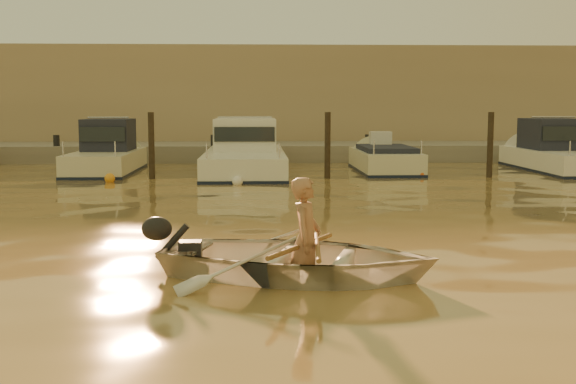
{
  "coord_description": "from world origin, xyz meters",
  "views": [
    {
      "loc": [
        -2.37,
        -7.97,
        2.21
      ],
      "look_at": [
        -1.83,
        4.13,
        0.75
      ],
      "focal_mm": 45.0,
      "sensor_mm": 36.0,
      "label": 1
    }
  ],
  "objects_px": {
    "moored_boat_1": "(106,153)",
    "moored_boat_2": "(245,153)",
    "dinghy": "(298,258)",
    "moored_boat_3": "(385,165)",
    "waterfront_building": "(305,101)",
    "moored_boat_4": "(559,152)",
    "person": "(306,240)"
  },
  "relations": [
    {
      "from": "moored_boat_1",
      "to": "moored_boat_4",
      "type": "height_order",
      "value": "same"
    },
    {
      "from": "moored_boat_3",
      "to": "person",
      "type": "bearing_deg",
      "value": -103.89
    },
    {
      "from": "moored_boat_4",
      "to": "moored_boat_2",
      "type": "bearing_deg",
      "value": 180.0
    },
    {
      "from": "dinghy",
      "to": "waterfront_building",
      "type": "distance_m",
      "value": 26.02
    },
    {
      "from": "dinghy",
      "to": "moored_boat_3",
      "type": "height_order",
      "value": "moored_boat_3"
    },
    {
      "from": "dinghy",
      "to": "person",
      "type": "xyz_separation_m",
      "value": [
        0.1,
        -0.03,
        0.25
      ]
    },
    {
      "from": "person",
      "to": "moored_boat_2",
      "type": "height_order",
      "value": "moored_boat_2"
    },
    {
      "from": "dinghy",
      "to": "moored_boat_2",
      "type": "height_order",
      "value": "moored_boat_2"
    },
    {
      "from": "moored_boat_1",
      "to": "moored_boat_2",
      "type": "height_order",
      "value": "same"
    },
    {
      "from": "moored_boat_2",
      "to": "moored_boat_3",
      "type": "xyz_separation_m",
      "value": [
        4.68,
        0.0,
        -0.4
      ]
    },
    {
      "from": "moored_boat_4",
      "to": "moored_boat_1",
      "type": "bearing_deg",
      "value": 180.0
    },
    {
      "from": "waterfront_building",
      "to": "dinghy",
      "type": "bearing_deg",
      "value": -94.05
    },
    {
      "from": "dinghy",
      "to": "moored_boat_4",
      "type": "bearing_deg",
      "value": -17.16
    },
    {
      "from": "moored_boat_1",
      "to": "waterfront_building",
      "type": "height_order",
      "value": "waterfront_building"
    },
    {
      "from": "dinghy",
      "to": "moored_boat_3",
      "type": "distance_m",
      "value": 15.34
    },
    {
      "from": "dinghy",
      "to": "waterfront_building",
      "type": "xyz_separation_m",
      "value": [
        1.83,
        25.87,
        2.15
      ]
    },
    {
      "from": "person",
      "to": "moored_boat_2",
      "type": "bearing_deg",
      "value": 19.83
    },
    {
      "from": "moored_boat_2",
      "to": "moored_boat_4",
      "type": "height_order",
      "value": "same"
    },
    {
      "from": "moored_boat_4",
      "to": "waterfront_building",
      "type": "distance_m",
      "value": 13.65
    },
    {
      "from": "moored_boat_2",
      "to": "waterfront_building",
      "type": "height_order",
      "value": "waterfront_building"
    },
    {
      "from": "moored_boat_3",
      "to": "moored_boat_4",
      "type": "bearing_deg",
      "value": 0.0
    },
    {
      "from": "moored_boat_3",
      "to": "dinghy",
      "type": "bearing_deg",
      "value": -104.26
    },
    {
      "from": "moored_boat_3",
      "to": "waterfront_building",
      "type": "xyz_separation_m",
      "value": [
        -1.95,
        11.0,
        2.17
      ]
    },
    {
      "from": "waterfront_building",
      "to": "moored_boat_4",
      "type": "bearing_deg",
      "value": -54.36
    },
    {
      "from": "person",
      "to": "moored_boat_3",
      "type": "relative_size",
      "value": 0.3
    },
    {
      "from": "moored_boat_4",
      "to": "dinghy",
      "type": "bearing_deg",
      "value": -123.16
    },
    {
      "from": "moored_boat_3",
      "to": "moored_boat_4",
      "type": "xyz_separation_m",
      "value": [
        5.94,
        0.0,
        0.4
      ]
    },
    {
      "from": "moored_boat_1",
      "to": "moored_boat_2",
      "type": "xyz_separation_m",
      "value": [
        4.58,
        0.0,
        0.0
      ]
    },
    {
      "from": "person",
      "to": "moored_boat_1",
      "type": "relative_size",
      "value": 0.28
    },
    {
      "from": "dinghy",
      "to": "moored_boat_3",
      "type": "xyz_separation_m",
      "value": [
        3.78,
        14.87,
        -0.02
      ]
    },
    {
      "from": "moored_boat_1",
      "to": "moored_boat_3",
      "type": "relative_size",
      "value": 1.08
    },
    {
      "from": "moored_boat_2",
      "to": "moored_boat_4",
      "type": "bearing_deg",
      "value": 0.0
    }
  ]
}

